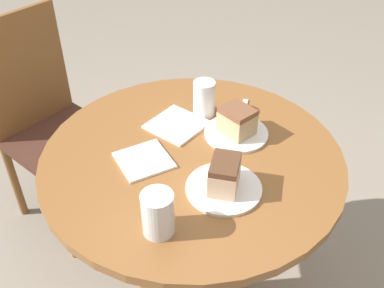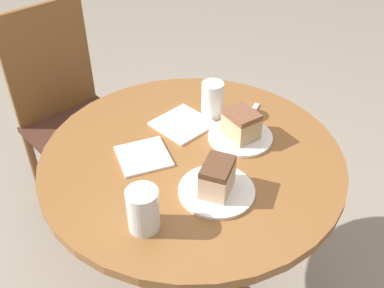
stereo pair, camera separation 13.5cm
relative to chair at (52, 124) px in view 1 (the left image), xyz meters
The scene contains 11 objects.
table 0.82m from the chair, 89.14° to the right, with size 0.93×0.93×0.75m.
chair is the anchor object (origin of this frame).
plate_near 0.91m from the chair, 77.86° to the right, with size 0.21×0.21×0.01m.
plate_far 1.02m from the chair, 92.58° to the right, with size 0.21×0.21×0.01m.
cake_slice_near 0.93m from the chair, 77.86° to the right, with size 0.10×0.11×0.09m.
cake_slice_far 1.03m from the chair, 92.58° to the right, with size 0.13×0.12×0.09m.
glass_lemonade 1.04m from the chair, 105.81° to the right, with size 0.08×0.08×0.12m.
glass_water 0.79m from the chair, 73.68° to the right, with size 0.07×0.07×0.12m.
napkin_stack 0.73m from the chair, 82.42° to the right, with size 0.18×0.18×0.01m.
fork 0.89m from the chair, 69.42° to the right, with size 0.16×0.09×0.00m.
napkin_side 0.78m from the chair, 98.54° to the right, with size 0.19×0.19×0.01m.
Camera 1 is at (-0.79, -0.71, 1.63)m, focal length 42.00 mm.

